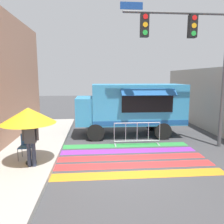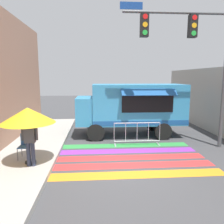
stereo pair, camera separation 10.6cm
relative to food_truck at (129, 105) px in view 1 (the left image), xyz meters
name	(u,v)px [view 1 (the left image)]	position (x,y,z in m)	size (l,w,h in m)	color
ground_plane	(125,165)	(-0.79, -4.01, -1.62)	(60.00, 60.00, 0.00)	#424244
crosswalk_painted	(122,158)	(-0.79, -3.30, -1.62)	(6.40, 3.60, 0.01)	orange
food_truck	(129,105)	(0.00, 0.00, 0.00)	(5.58, 2.57, 2.72)	#338CBF
traffic_signal_pole	(193,46)	(2.25, -2.29, 2.75)	(4.60, 0.29, 6.12)	#515456
patio_umbrella	(28,116)	(-4.04, -3.99, 0.21)	(1.80, 1.80, 1.92)	black
folding_chair	(27,144)	(-4.32, -3.47, -0.92)	(0.47, 0.47, 0.88)	#4C4C51
vendor_person	(30,138)	(-3.94, -4.26, -0.47)	(0.53, 0.23, 1.71)	#2D3347
barricade_front	(137,134)	(0.09, -1.75, -1.09)	(2.13, 0.44, 1.06)	#B7BABF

